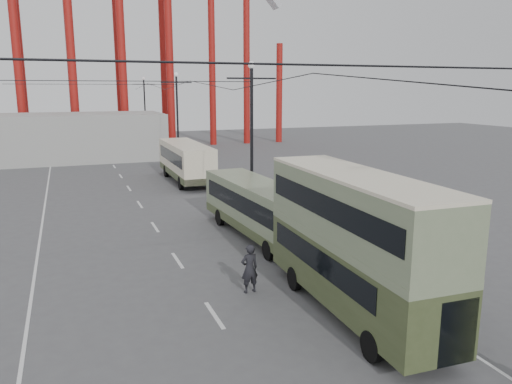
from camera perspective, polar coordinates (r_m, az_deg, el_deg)
name	(u,v)px	position (r m, az deg, el deg)	size (l,w,h in m)	color
ground	(289,369)	(14.80, 3.79, -19.53)	(160.00, 160.00, 0.00)	#4D4D50
road_markings	(147,212)	(32.40, -12.33, -2.24)	(12.52, 120.00, 0.01)	silver
lamp_post_mid	(252,137)	(31.58, -0.49, 6.28)	(3.20, 0.44, 9.32)	black
lamp_post_far	(178,118)	(52.70, -8.96, 8.32)	(3.20, 0.44, 9.32)	black
lamp_post_distant	(145,110)	(74.33, -12.57, 9.13)	(3.20, 0.44, 9.32)	black
fairground_shed	(59,137)	(58.69, -21.56, 5.84)	(22.00, 10.00, 5.00)	#9C9C97
double_decker_bus	(355,237)	(17.21, 11.20, -5.07)	(2.58, 9.25, 4.94)	#384324
single_decker_green	(259,207)	(25.97, 0.31, -1.73)	(2.89, 10.34, 2.89)	#6D7C5B
single_decker_cream	(186,160)	(42.23, -8.03, 3.62)	(2.68, 10.36, 3.22)	beige
pedestrian	(249,269)	(19.21, -0.75, -8.74)	(0.70, 0.46, 1.91)	black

